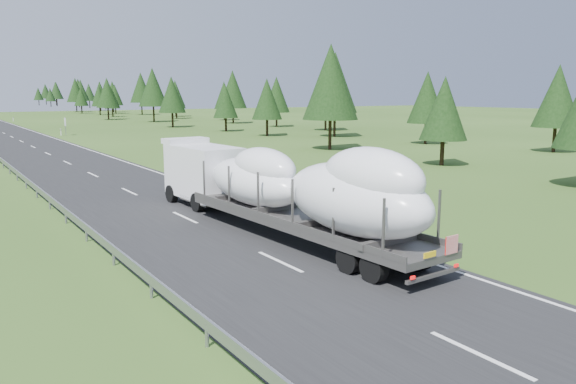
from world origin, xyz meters
TOP-DOWN VIEW (x-y plane):
  - ground at (0.00, 0.00)m, footprint 400.00×400.00m
  - marker_posts at (6.50, 155.00)m, footprint 0.13×350.08m
  - highway_sign at (7.20, 80.00)m, footprint 0.08×0.90m
  - tree_line_right at (40.25, 129.13)m, footprint 27.75×357.58m
  - boat_truck at (2.24, 12.39)m, footprint 3.46×19.63m

SIDE VIEW (x-z plane):
  - ground at x=0.00m, z-range 0.00..0.00m
  - marker_posts at x=6.50m, z-range 0.04..1.04m
  - highway_sign at x=7.20m, z-range 0.51..3.11m
  - boat_truck at x=2.24m, z-range 0.09..4.46m
  - tree_line_right at x=40.25m, z-range 0.58..12.93m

